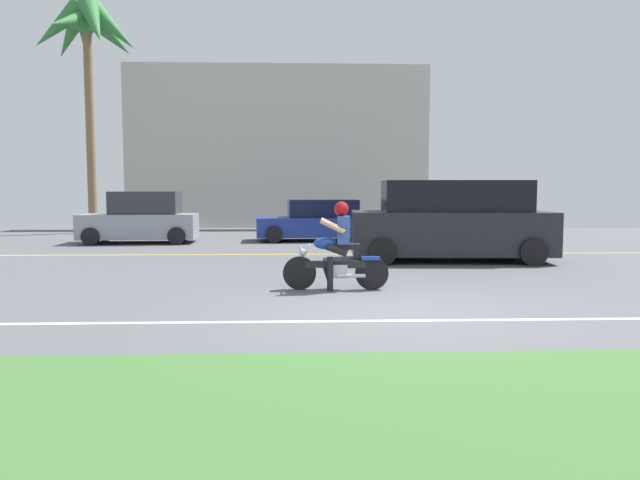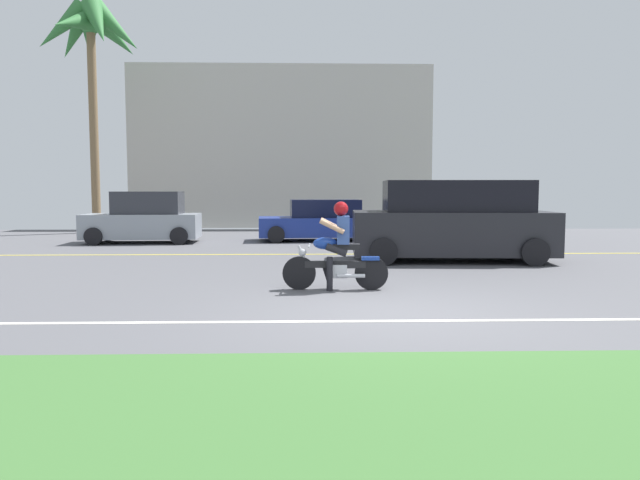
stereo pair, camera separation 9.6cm
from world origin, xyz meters
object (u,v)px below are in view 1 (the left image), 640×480
(parked_car_2, at_px, (445,216))
(palm_tree_0, at_px, (86,36))
(motorcyclist, at_px, (337,253))
(suv_nearby, at_px, (451,222))
(parked_car_0, at_px, (141,219))
(parked_car_1, at_px, (318,221))

(parked_car_2, distance_m, palm_tree_0, 15.67)
(palm_tree_0, bearing_deg, motorcyclist, -57.50)
(suv_nearby, bearing_deg, parked_car_0, 149.40)
(suv_nearby, relative_size, palm_tree_0, 0.55)
(palm_tree_0, bearing_deg, parked_car_1, -24.11)
(suv_nearby, xyz_separation_m, parked_car_0, (-8.86, 5.24, -0.17))
(suv_nearby, relative_size, parked_car_1, 1.22)
(parked_car_2, bearing_deg, palm_tree_0, 169.67)
(motorcyclist, height_order, parked_car_1, motorcyclist)
(palm_tree_0, bearing_deg, suv_nearby, -39.54)
(suv_nearby, bearing_deg, palm_tree_0, 140.46)
(motorcyclist, xyz_separation_m, parked_car_1, (0.02, 10.06, 0.02))
(suv_nearby, distance_m, parked_car_1, 6.68)
(parked_car_0, distance_m, parked_car_2, 10.80)
(parked_car_2, height_order, palm_tree_0, palm_tree_0)
(parked_car_0, relative_size, palm_tree_0, 0.41)
(suv_nearby, bearing_deg, parked_car_1, 117.32)
(motorcyclist, distance_m, palm_tree_0, 18.17)
(parked_car_0, distance_m, parked_car_1, 5.84)
(parked_car_1, xyz_separation_m, palm_tree_0, (-9.00, 4.03, 7.13))
(motorcyclist, height_order, palm_tree_0, palm_tree_0)
(motorcyclist, height_order, suv_nearby, suv_nearby)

